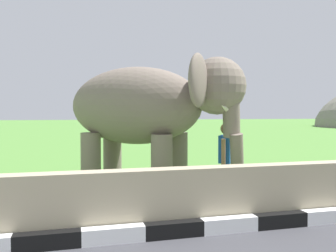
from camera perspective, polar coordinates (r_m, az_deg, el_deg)
The scene contains 4 objects.
striped_curb at distance 5.53m, azimuth -23.15°, elevation -16.56°, with size 16.20×0.20×0.24m.
barrier_parapet at distance 5.89m, azimuth 1.03°, elevation -11.41°, with size 28.00×0.36×1.00m, color tan.
elephant at distance 7.96m, azimuth -2.91°, elevation 2.78°, with size 3.92×3.69×3.00m.
person_handler at distance 7.89m, azimuth 8.97°, elevation -4.88°, with size 0.43×0.57×1.66m.
Camera 1 is at (0.38, -1.43, 1.86)m, focal length 39.12 mm.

